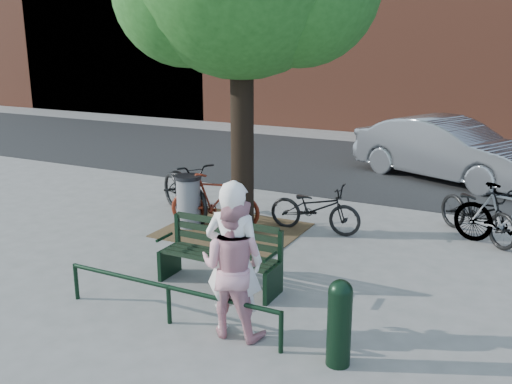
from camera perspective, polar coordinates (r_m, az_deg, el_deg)
The scene contains 15 objects.
ground at distance 8.16m, azimuth -3.70°, elevation -9.40°, with size 90.00×90.00×0.00m, color gray.
dirt_pit at distance 10.40m, azimuth -2.30°, elevation -3.81°, with size 2.40×2.00×0.02m, color brown.
road at distance 15.72m, azimuth 12.22°, elevation 2.40°, with size 40.00×7.00×0.01m, color black.
park_bench at distance 8.04m, azimuth -3.47°, elevation -6.09°, with size 1.74×0.54×0.97m.
guard_railing at distance 7.09m, azimuth -8.75°, elevation -9.94°, with size 3.06×0.06×0.51m.
person_left at distance 6.58m, azimuth -2.26°, elevation -6.74°, with size 0.68×0.45×1.87m, color white.
person_right at distance 6.62m, azimuth -2.31°, elevation -7.54°, with size 0.81×0.63×1.67m, color #D18F9A.
bollard at distance 6.20m, azimuth 8.35°, elevation -12.54°, with size 0.26×0.26×0.98m.
litter_bin at distance 10.50m, azimuth -6.75°, elevation -0.93°, with size 0.48×0.48×0.98m.
bicycle_a at distance 11.23m, azimuth -7.13°, elevation 0.42°, with size 0.73×2.11×1.11m, color black.
bicycle_b at distance 10.43m, azimuth -4.15°, elevation -0.92°, with size 0.48×1.68×1.01m, color #5E1B0D.
bicycle_c at distance 10.26m, azimuth 5.92°, elevation -1.60°, with size 0.59×1.69×0.89m, color black.
bicycle_d at distance 10.20m, azimuth 23.75°, elevation -2.38°, with size 0.51×1.80×1.08m, color gray.
bicycle_e at distance 10.61m, azimuth 21.31°, elevation -1.78°, with size 0.65×1.86×0.98m, color black.
parked_car at distance 14.69m, azimuth 18.56°, elevation 4.07°, with size 1.61×4.62×1.52m, color gray.
Camera 1 is at (3.81, -6.37, 3.39)m, focal length 40.00 mm.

